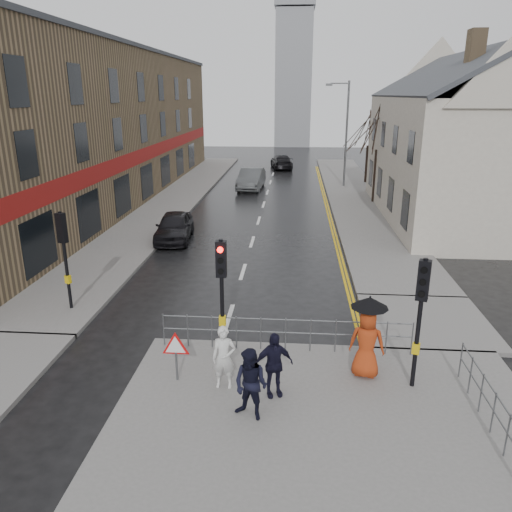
% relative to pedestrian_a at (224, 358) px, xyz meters
% --- Properties ---
extents(ground, '(120.00, 120.00, 0.00)m').
position_rel_pedestrian_a_xyz_m(ground, '(-0.46, 1.42, -0.96)').
color(ground, black).
rests_on(ground, ground).
extents(near_pavement, '(10.00, 9.00, 0.14)m').
position_rel_pedestrian_a_xyz_m(near_pavement, '(2.54, -2.08, -0.89)').
color(near_pavement, '#605E5B').
rests_on(near_pavement, ground).
extents(left_pavement, '(4.00, 44.00, 0.14)m').
position_rel_pedestrian_a_xyz_m(left_pavement, '(-6.96, 24.42, -0.89)').
color(left_pavement, '#605E5B').
rests_on(left_pavement, ground).
extents(right_pavement, '(4.00, 40.00, 0.14)m').
position_rel_pedestrian_a_xyz_m(right_pavement, '(6.04, 26.42, -0.89)').
color(right_pavement, '#605E5B').
rests_on(right_pavement, ground).
extents(pavement_bridge_right, '(4.00, 4.20, 0.14)m').
position_rel_pedestrian_a_xyz_m(pavement_bridge_right, '(6.04, 4.42, -0.89)').
color(pavement_bridge_right, '#605E5B').
rests_on(pavement_bridge_right, ground).
extents(building_left_terrace, '(8.00, 42.00, 10.00)m').
position_rel_pedestrian_a_xyz_m(building_left_terrace, '(-12.46, 23.42, 4.04)').
color(building_left_terrace, '#7F6749').
rests_on(building_left_terrace, ground).
extents(building_right_cream, '(9.00, 16.40, 10.10)m').
position_rel_pedestrian_a_xyz_m(building_right_cream, '(11.54, 19.42, 3.82)').
color(building_right_cream, beige).
rests_on(building_right_cream, ground).
extents(church_tower, '(5.00, 5.00, 18.00)m').
position_rel_pedestrian_a_xyz_m(church_tower, '(1.04, 63.42, 8.04)').
color(church_tower, gray).
rests_on(church_tower, ground).
extents(traffic_signal_near_left, '(0.28, 0.27, 3.40)m').
position_rel_pedestrian_a_xyz_m(traffic_signal_near_left, '(-0.26, 1.62, 1.50)').
color(traffic_signal_near_left, black).
rests_on(traffic_signal_near_left, near_pavement).
extents(traffic_signal_near_right, '(0.34, 0.33, 3.40)m').
position_rel_pedestrian_a_xyz_m(traffic_signal_near_right, '(4.74, 0.42, 1.50)').
color(traffic_signal_near_right, black).
rests_on(traffic_signal_near_right, near_pavement).
extents(traffic_signal_far_left, '(0.34, 0.33, 3.40)m').
position_rel_pedestrian_a_xyz_m(traffic_signal_far_left, '(-5.96, 4.42, 1.50)').
color(traffic_signal_far_left, black).
rests_on(traffic_signal_far_left, left_pavement).
extents(guard_railing_front, '(7.14, 0.04, 1.00)m').
position_rel_pedestrian_a_xyz_m(guard_railing_front, '(1.49, 2.02, -0.10)').
color(guard_railing_front, '#595B5E').
rests_on(guard_railing_front, near_pavement).
extents(guard_railing_side, '(0.04, 4.54, 1.00)m').
position_rel_pedestrian_a_xyz_m(guard_railing_side, '(6.04, -1.33, -0.12)').
color(guard_railing_side, '#595B5E').
rests_on(guard_railing_side, near_pavement).
extents(warning_sign, '(0.80, 0.07, 1.35)m').
position_rel_pedestrian_a_xyz_m(warning_sign, '(-1.26, 0.21, 0.08)').
color(warning_sign, '#595B5E').
rests_on(warning_sign, near_pavement).
extents(street_lamp, '(1.83, 0.25, 8.00)m').
position_rel_pedestrian_a_xyz_m(street_lamp, '(5.36, 29.42, 3.75)').
color(street_lamp, '#595B5E').
rests_on(street_lamp, right_pavement).
extents(tree_near, '(2.40, 2.40, 6.58)m').
position_rel_pedestrian_a_xyz_m(tree_near, '(7.04, 23.42, 4.18)').
color(tree_near, black).
rests_on(tree_near, right_pavement).
extents(tree_far, '(2.40, 2.40, 5.64)m').
position_rel_pedestrian_a_xyz_m(tree_far, '(7.54, 31.42, 3.46)').
color(tree_far, black).
rests_on(tree_far, right_pavement).
extents(pedestrian_a, '(0.60, 0.40, 1.64)m').
position_rel_pedestrian_a_xyz_m(pedestrian_a, '(0.00, 0.00, 0.00)').
color(pedestrian_a, silver).
rests_on(pedestrian_a, near_pavement).
extents(pedestrian_b, '(1.02, 0.94, 1.70)m').
position_rel_pedestrian_a_xyz_m(pedestrian_b, '(0.77, -1.20, 0.03)').
color(pedestrian_b, black).
rests_on(pedestrian_b, near_pavement).
extents(pedestrian_with_umbrella, '(1.02, 0.96, 2.21)m').
position_rel_pedestrian_a_xyz_m(pedestrian_with_umbrella, '(3.60, 0.83, 0.35)').
color(pedestrian_with_umbrella, '#AA3613').
rests_on(pedestrian_with_umbrella, near_pavement).
extents(pedestrian_d, '(1.05, 0.69, 1.66)m').
position_rel_pedestrian_a_xyz_m(pedestrian_d, '(1.24, -0.25, 0.01)').
color(pedestrian_d, black).
rests_on(pedestrian_d, near_pavement).
extents(car_parked, '(2.05, 4.34, 1.44)m').
position_rel_pedestrian_a_xyz_m(car_parked, '(-4.46, 13.42, -0.24)').
color(car_parked, black).
rests_on(car_parked, ground).
extents(car_mid, '(2.02, 4.97, 1.60)m').
position_rel_pedestrian_a_xyz_m(car_mid, '(-1.82, 28.15, -0.16)').
color(car_mid, '#424547').
rests_on(car_mid, ground).
extents(car_far, '(2.55, 4.95, 1.37)m').
position_rel_pedestrian_a_xyz_m(car_far, '(0.22, 39.61, -0.27)').
color(car_far, black).
rests_on(car_far, ground).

